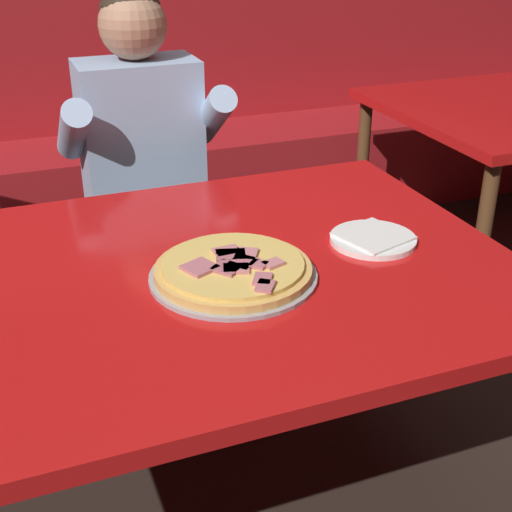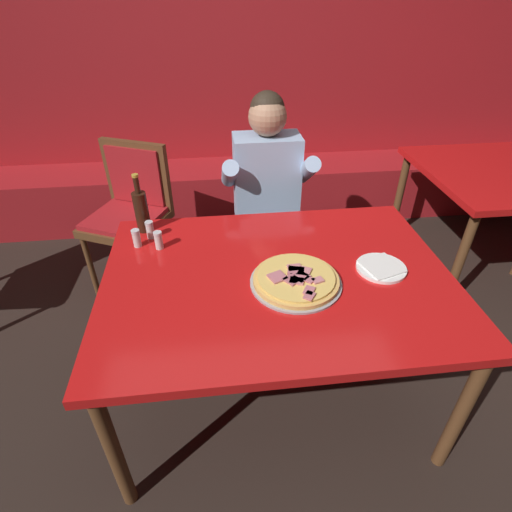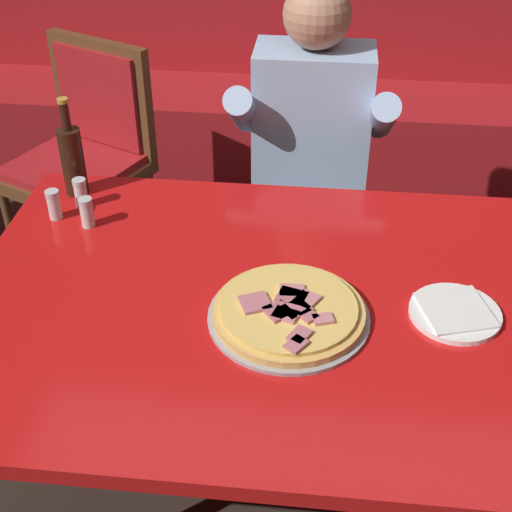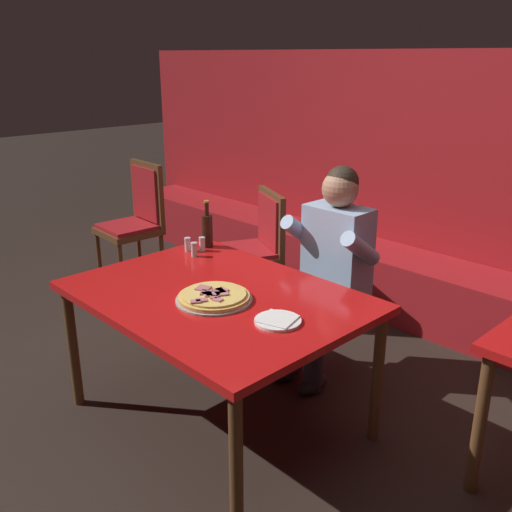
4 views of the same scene
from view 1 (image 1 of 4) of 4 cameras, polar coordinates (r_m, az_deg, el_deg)
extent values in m
plane|color=black|center=(2.06, -3.92, -19.62)|extent=(24.00, 24.00, 0.00)
cube|color=#A3191E|center=(3.62, -15.44, 17.19)|extent=(6.80, 0.16, 1.90)
cube|color=#A3191E|center=(3.49, -13.36, 4.78)|extent=(6.46, 0.48, 0.46)
cylinder|color=brown|center=(2.41, 7.58, -1.77)|extent=(0.06, 0.06, 0.70)
cube|color=red|center=(1.62, -4.70, -1.73)|extent=(1.45, 1.06, 0.04)
cylinder|color=#9E9EA3|center=(1.57, -1.83, -1.61)|extent=(0.37, 0.37, 0.01)
cylinder|color=#DBA856|center=(1.56, -1.84, -1.16)|extent=(0.35, 0.35, 0.02)
cylinder|color=#E5BC5B|center=(1.56, -1.85, -0.70)|extent=(0.31, 0.31, 0.01)
cube|color=#B76670|center=(1.53, -4.52, -0.92)|extent=(0.08, 0.08, 0.01)
cube|color=#C6757A|center=(1.52, -1.59, -1.03)|extent=(0.07, 0.06, 0.01)
cube|color=#B76670|center=(1.54, -1.08, -0.56)|extent=(0.08, 0.08, 0.01)
cube|color=#B76670|center=(1.48, 0.52, -1.88)|extent=(0.06, 0.06, 0.01)
cube|color=#C6757A|center=(1.58, -0.79, 0.12)|extent=(0.07, 0.07, 0.01)
cube|color=#C6757A|center=(1.54, 1.39, -0.60)|extent=(0.05, 0.05, 0.01)
cube|color=#C6757A|center=(1.60, -2.33, 0.36)|extent=(0.06, 0.05, 0.01)
cube|color=#A85B66|center=(1.52, -2.31, -0.98)|extent=(0.08, 0.08, 0.01)
cube|color=#B76670|center=(1.54, 0.19, -0.70)|extent=(0.05, 0.05, 0.01)
cube|color=#A85B66|center=(1.58, -2.04, 0.05)|extent=(0.08, 0.07, 0.01)
cube|color=#B76670|center=(1.45, 0.75, -2.42)|extent=(0.06, 0.06, 0.01)
cylinder|color=white|center=(1.76, 9.34, 1.32)|extent=(0.21, 0.21, 0.01)
cube|color=white|center=(1.75, 9.37, 1.61)|extent=(0.19, 0.19, 0.01)
ellipsoid|color=black|center=(2.45, -8.64, -9.87)|extent=(0.11, 0.24, 0.09)
ellipsoid|color=black|center=(2.48, -4.11, -8.97)|extent=(0.11, 0.24, 0.09)
cylinder|color=#282833|center=(2.34, -8.95, -6.23)|extent=(0.11, 0.11, 0.43)
cylinder|color=#282833|center=(2.38, -4.25, -5.34)|extent=(0.11, 0.11, 0.43)
cube|color=#282833|center=(2.31, -7.59, 1.34)|extent=(0.34, 0.40, 0.12)
cube|color=#9EBCE0|center=(2.40, -9.18, 9.11)|extent=(0.38, 0.22, 0.52)
cylinder|color=#9EBCE0|center=(2.26, -14.36, 9.71)|extent=(0.09, 0.30, 0.25)
cylinder|color=#9EBCE0|center=(2.35, -3.55, 11.10)|extent=(0.09, 0.30, 0.25)
sphere|color=tan|center=(2.31, -9.85, 17.75)|extent=(0.21, 0.21, 0.21)
sphere|color=#2D2319|center=(2.32, -10.01, 18.65)|extent=(0.19, 0.19, 0.19)
cylinder|color=brown|center=(2.69, 17.49, 0.26)|extent=(0.06, 0.06, 0.70)
cylinder|color=brown|center=(3.35, 8.46, 6.51)|extent=(0.06, 0.06, 0.70)
camera|label=2|loc=(0.32, 98.14, 69.73)|focal=28.00mm
camera|label=3|loc=(0.61, 80.26, 41.32)|focal=50.00mm
camera|label=4|loc=(2.45, 81.23, 14.16)|focal=40.00mm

